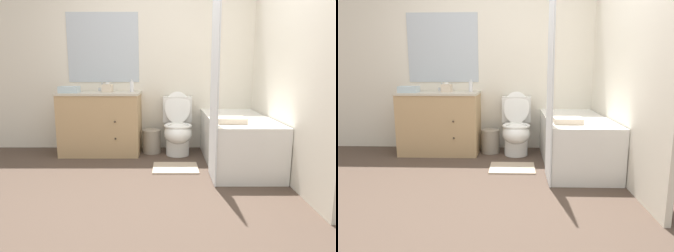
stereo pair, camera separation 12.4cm
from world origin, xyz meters
TOP-DOWN VIEW (x-y plane):
  - ground_plane at (0.00, 0.00)m, footprint 14.00×14.00m
  - wall_back at (-0.01, 1.75)m, footprint 8.00×0.06m
  - wall_right at (1.32, 0.86)m, footprint 0.05×2.73m
  - vanity_cabinet at (-0.77, 1.44)m, footprint 1.05×0.60m
  - sink_faucet at (-0.77, 1.64)m, footprint 0.14×0.12m
  - toilet at (0.24, 1.40)m, footprint 0.39×0.64m
  - bathtub at (0.93, 0.98)m, footprint 0.70×1.49m
  - shower_curtain at (0.57, 0.44)m, footprint 0.01×0.46m
  - wastebasket at (-0.11, 1.46)m, footprint 0.25×0.25m
  - tissue_box at (-0.68, 1.47)m, footprint 0.12×0.14m
  - soap_dispenser at (-0.36, 1.48)m, footprint 0.05×0.05m
  - hand_towel_folded at (-1.14, 1.31)m, footprint 0.24×0.17m
  - bath_towel_folded at (0.77, 0.55)m, footprint 0.29×0.22m
  - bath_mat at (0.20, 0.78)m, footprint 0.51×0.40m

SIDE VIEW (x-z plane):
  - ground_plane at x=0.00m, z-range 0.00..0.00m
  - bath_mat at x=0.20m, z-range 0.00..0.02m
  - wastebasket at x=-0.11m, z-range 0.00..0.32m
  - bathtub at x=0.93m, z-range 0.00..0.57m
  - toilet at x=0.24m, z-range -0.07..0.76m
  - vanity_cabinet at x=-0.77m, z-range 0.01..0.83m
  - bath_towel_folded at x=0.77m, z-range 0.57..0.63m
  - sink_faucet at x=-0.77m, z-range 0.80..0.92m
  - hand_towel_folded at x=-1.14m, z-range 0.82..0.91m
  - tissue_box at x=-0.68m, z-range 0.81..0.94m
  - soap_dispenser at x=-0.36m, z-range 0.81..0.98m
  - shower_curtain at x=0.57m, z-range 0.00..1.91m
  - wall_right at x=1.32m, z-range 0.00..2.50m
  - wall_back at x=-0.01m, z-range 0.00..2.50m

